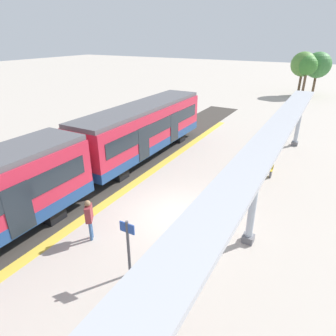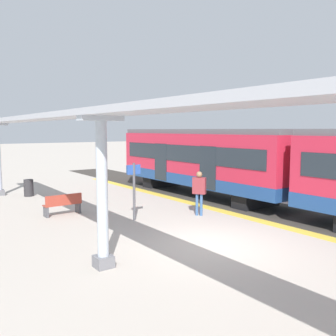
{
  "view_description": "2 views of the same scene",
  "coord_description": "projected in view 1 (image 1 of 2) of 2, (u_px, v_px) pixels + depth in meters",
  "views": [
    {
      "loc": [
        5.2,
        -10.11,
        7.59
      ],
      "look_at": [
        -1.05,
        1.07,
        1.75
      ],
      "focal_mm": 31.35,
      "sensor_mm": 36.0,
      "label": 1
    },
    {
      "loc": [
        7.25,
        8.0,
        3.45
      ],
      "look_at": [
        -1.11,
        -3.73,
        1.95
      ],
      "focal_mm": 39.41,
      "sensor_mm": 36.0,
      "label": 2
    }
  ],
  "objects": [
    {
      "name": "tactile_edge_strip",
      "position": [
        115.0,
        197.0,
        15.06
      ],
      "size": [
        0.53,
        32.1,
        0.01
      ],
      "primitive_type": "cube",
      "color": "gold",
      "rests_on": "ground"
    },
    {
      "name": "tree_left_background",
      "position": [
        303.0,
        64.0,
        38.51
      ],
      "size": [
        3.15,
        3.15,
        5.62
      ],
      "color": "brown",
      "rests_on": "ground"
    },
    {
      "name": "tree_right_background",
      "position": [
        318.0,
        65.0,
        38.94
      ],
      "size": [
        3.36,
        3.36,
        5.58
      ],
      "color": "brown",
      "rests_on": "ground"
    },
    {
      "name": "train_far_carriage",
      "position": [
        144.0,
        130.0,
        19.52
      ],
      "size": [
        2.65,
        11.63,
        3.48
      ],
      "color": "#B92138",
      "rests_on": "ground"
    },
    {
      "name": "canopy_beam",
      "position": [
        262.0,
        150.0,
        10.37
      ],
      "size": [
        1.2,
        26.19,
        0.16
      ],
      "primitive_type": "cube",
      "color": "#A8AAB2",
      "rests_on": "canopy_pillar_nearest"
    },
    {
      "name": "canopy_pillar_second",
      "position": [
        253.0,
        200.0,
        11.0
      ],
      "size": [
        1.1,
        0.44,
        3.79
      ],
      "color": "slate",
      "rests_on": "ground"
    },
    {
      "name": "platform_info_sign",
      "position": [
        128.0,
        243.0,
        9.64
      ],
      "size": [
        0.56,
        0.1,
        2.2
      ],
      "color": "#4C4C51",
      "rests_on": "ground"
    },
    {
      "name": "ground_plane",
      "position": [
        177.0,
        216.0,
        13.49
      ],
      "size": [
        176.0,
        176.0,
        0.0
      ],
      "primitive_type": "plane",
      "color": "#B1A79B"
    },
    {
      "name": "tree_centre_background",
      "position": [
        307.0,
        66.0,
        37.7
      ],
      "size": [
        2.47,
        2.47,
        5.2
      ],
      "color": "brown",
      "rests_on": "ground"
    },
    {
      "name": "bench_mid_platform",
      "position": [
        260.0,
        167.0,
        17.3
      ],
      "size": [
        1.51,
        0.48,
        0.86
      ],
      "color": "gold",
      "rests_on": "ground"
    },
    {
      "name": "passenger_waiting_near_edge",
      "position": [
        89.0,
        215.0,
        11.51
      ],
      "size": [
        0.48,
        0.56,
        1.79
      ],
      "color": "#365A8A",
      "rests_on": "ground"
    },
    {
      "name": "canopy_pillar_third",
      "position": [
        299.0,
        120.0,
        21.26
      ],
      "size": [
        1.1,
        0.44,
        3.79
      ],
      "color": "slate",
      "rests_on": "ground"
    },
    {
      "name": "trackbed",
      "position": [
        88.0,
        188.0,
        15.89
      ],
      "size": [
        3.2,
        44.1,
        0.01
      ],
      "primitive_type": "cube",
      "color": "#38332D",
      "rests_on": "ground"
    }
  ]
}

